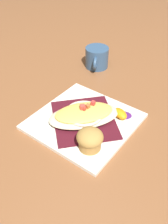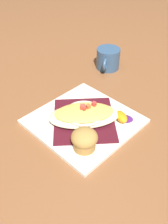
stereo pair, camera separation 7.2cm
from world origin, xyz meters
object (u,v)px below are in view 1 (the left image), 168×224
at_px(square_plate, 84,121).
at_px(muffin, 90,139).
at_px(coffee_mug, 97,59).
at_px(gratin_dish, 84,114).
at_px(orange_garnish, 121,114).

xyz_separation_m(square_plate, muffin, (-0.09, 0.06, 0.04)).
bearing_deg(muffin, coffee_mug, -47.28).
bearing_deg(square_plate, gratin_dish, -68.84).
height_order(muffin, orange_garnish, muffin).
bearing_deg(coffee_mug, orange_garnish, 148.08).
relative_size(square_plate, orange_garnish, 4.26).
relative_size(square_plate, muffin, 4.00).
height_order(square_plate, muffin, muffin).
bearing_deg(muffin, square_plate, -34.79).
height_order(muffin, coffee_mug, coffee_mug).
xyz_separation_m(square_plate, coffee_mug, (0.21, -0.26, 0.03)).
height_order(gratin_dish, coffee_mug, coffee_mug).
bearing_deg(muffin, orange_garnish, -80.41).
xyz_separation_m(square_plate, gratin_dish, (0.00, -0.00, 0.03)).
xyz_separation_m(muffin, coffee_mug, (0.29, -0.32, -0.01)).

